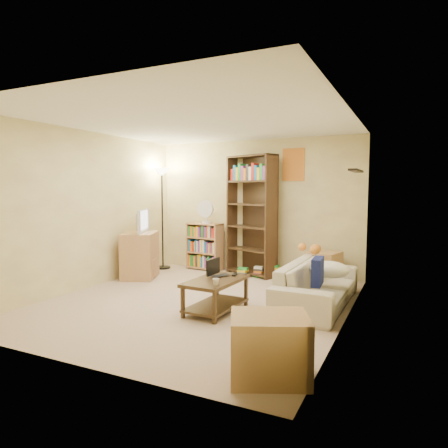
# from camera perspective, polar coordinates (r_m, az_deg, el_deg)

# --- Properties ---
(room) EXTENTS (4.50, 4.54, 2.52)m
(room) POSITION_cam_1_polar(r_m,az_deg,el_deg) (5.52, -3.76, 5.41)
(room) COLOR #C6A995
(room) RESTS_ON ground
(sofa) EXTENTS (2.01, 0.84, 0.58)m
(sofa) POSITION_cam_1_polar(r_m,az_deg,el_deg) (5.65, 13.22, -8.36)
(sofa) COLOR beige
(sofa) RESTS_ON ground
(navy_pillow) EXTENTS (0.15, 0.39, 0.34)m
(navy_pillow) POSITION_cam_1_polar(r_m,az_deg,el_deg) (5.17, 13.22, -6.62)
(navy_pillow) COLOR #121A51
(navy_pillow) RESTS_ON sofa
(cream_blanket) EXTENTS (0.53, 0.38, 0.23)m
(cream_blanket) POSITION_cam_1_polar(r_m,az_deg,el_deg) (5.62, 14.80, -6.30)
(cream_blanket) COLOR white
(cream_blanket) RESTS_ON sofa
(tabby_cat) EXTENTS (0.45, 0.17, 0.16)m
(tabby_cat) POSITION_cam_1_polar(r_m,az_deg,el_deg) (6.37, 12.60, -3.47)
(tabby_cat) COLOR orange
(tabby_cat) RESTS_ON sofa
(coffee_table) EXTENTS (0.59, 0.99, 0.43)m
(coffee_table) POSITION_cam_1_polar(r_m,az_deg,el_deg) (5.22, -1.16, -9.48)
(coffee_table) COLOR #412F19
(coffee_table) RESTS_ON ground
(laptop) EXTENTS (0.41, 0.39, 0.02)m
(laptop) POSITION_cam_1_polar(r_m,az_deg,el_deg) (5.29, -0.25, -7.49)
(laptop) COLOR black
(laptop) RESTS_ON coffee_table
(laptop_screen) EXTENTS (0.03, 0.32, 0.21)m
(laptop_screen) POSITION_cam_1_polar(r_m,az_deg,el_deg) (5.33, -1.56, -6.10)
(laptop_screen) COLOR white
(laptop_screen) RESTS_ON laptop
(mug) EXTENTS (0.09, 0.09, 0.08)m
(mug) POSITION_cam_1_polar(r_m,az_deg,el_deg) (4.86, -1.17, -8.26)
(mug) COLOR silver
(mug) RESTS_ON coffee_table
(tv_remote) EXTENTS (0.09, 0.18, 0.02)m
(tv_remote) POSITION_cam_1_polar(r_m,az_deg,el_deg) (5.41, 1.54, -7.22)
(tv_remote) COLOR black
(tv_remote) RESTS_ON coffee_table
(tv_stand) EXTENTS (0.79, 0.91, 0.81)m
(tv_stand) POSITION_cam_1_polar(r_m,az_deg,el_deg) (7.32, -11.91, -4.37)
(tv_stand) COLOR tan
(tv_stand) RESTS_ON ground
(television) EXTENTS (0.79, 0.62, 0.41)m
(television) POSITION_cam_1_polar(r_m,az_deg,el_deg) (7.24, -12.00, 0.41)
(television) COLOR black
(television) RESTS_ON tv_stand
(tall_bookshelf) EXTENTS (1.04, 0.67, 2.19)m
(tall_bookshelf) POSITION_cam_1_polar(r_m,az_deg,el_deg) (7.32, 3.93, 1.67)
(tall_bookshelf) COLOR #3D2817
(tall_bookshelf) RESTS_ON ground
(short_bookshelf) EXTENTS (0.75, 0.38, 0.92)m
(short_bookshelf) POSITION_cam_1_polar(r_m,az_deg,el_deg) (7.87, -2.78, -3.20)
(short_bookshelf) COLOR tan
(short_bookshelf) RESTS_ON ground
(desk_fan) EXTENTS (0.33, 0.18, 0.44)m
(desk_fan) POSITION_cam_1_polar(r_m,az_deg,el_deg) (7.74, -2.62, 1.83)
(desk_fan) COLOR white
(desk_fan) RESTS_ON short_bookshelf
(floor_lamp) EXTENTS (0.34, 0.34, 1.99)m
(floor_lamp) POSITION_cam_1_polar(r_m,az_deg,el_deg) (7.98, -8.85, 4.98)
(floor_lamp) COLOR black
(floor_lamp) RESTS_ON ground
(side_table) EXTENTS (0.58, 0.58, 0.54)m
(side_table) POSITION_cam_1_polar(r_m,az_deg,el_deg) (6.92, 14.08, -6.08)
(side_table) COLOR tan
(side_table) RESTS_ON ground
(end_cabinet) EXTENTS (0.80, 0.75, 0.54)m
(end_cabinet) POSITION_cam_1_polar(r_m,az_deg,el_deg) (3.51, 6.50, -17.04)
(end_cabinet) COLOR tan
(end_cabinet) RESTS_ON ground
(book_stacks) EXTENTS (1.30, 0.48, 0.23)m
(book_stacks) POSITION_cam_1_polar(r_m,az_deg,el_deg) (7.26, 7.50, -6.83)
(book_stacks) COLOR red
(book_stacks) RESTS_ON ground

